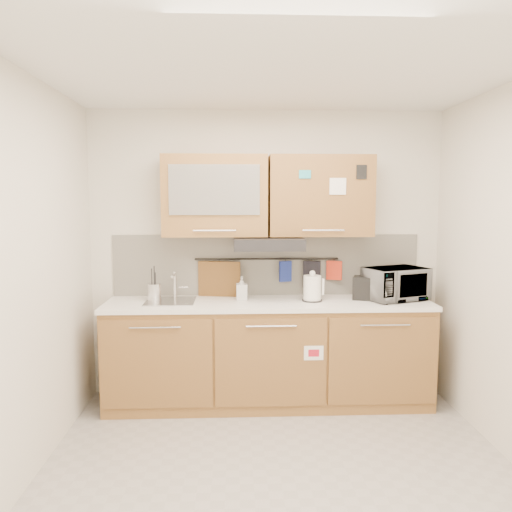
{
  "coord_description": "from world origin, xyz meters",
  "views": [
    {
      "loc": [
        -0.29,
        -3.06,
        1.79
      ],
      "look_at": [
        -0.12,
        1.05,
        1.33
      ],
      "focal_mm": 35.0,
      "sensor_mm": 36.0,
      "label": 1
    }
  ],
  "objects": [
    {
      "name": "countertop",
      "position": [
        0.0,
        1.19,
        0.9
      ],
      "size": [
        2.82,
        0.62,
        0.04
      ],
      "primitive_type": "cube",
      "color": "white",
      "rests_on": "base_cabinet"
    },
    {
      "name": "toaster",
      "position": [
        0.89,
        1.22,
        1.02
      ],
      "size": [
        0.31,
        0.24,
        0.2
      ],
      "rotation": [
        0.0,
        0.0,
        -0.35
      ],
      "color": "black",
      "rests_on": "countertop"
    },
    {
      "name": "pot_holder",
      "position": [
        0.62,
        1.44,
        1.15
      ],
      "size": [
        0.14,
        0.08,
        0.17
      ],
      "primitive_type": "cube",
      "rotation": [
        0.0,
        0.0,
        -0.4
      ],
      "color": "red",
      "rests_on": "utensil_rail"
    },
    {
      "name": "dark_pouch",
      "position": [
        0.41,
        1.44,
        1.12
      ],
      "size": [
        0.16,
        0.08,
        0.25
      ],
      "primitive_type": "cube",
      "rotation": [
        0.0,
        0.0,
        -0.26
      ],
      "color": "black",
      "rests_on": "utensil_rail"
    },
    {
      "name": "microwave",
      "position": [
        1.12,
        1.21,
        1.06
      ],
      "size": [
        0.61,
        0.51,
        0.28
      ],
      "primitive_type": "imported",
      "rotation": [
        0.0,
        0.0,
        0.38
      ],
      "color": "#999999",
      "rests_on": "countertop"
    },
    {
      "name": "utensil_crock",
      "position": [
        -0.99,
        1.25,
        1.0
      ],
      "size": [
        0.15,
        0.15,
        0.3
      ],
      "rotation": [
        0.0,
        0.0,
        -0.3
      ],
      "color": "silver",
      "rests_on": "countertop"
    },
    {
      "name": "sink",
      "position": [
        -0.85,
        1.21,
        0.92
      ],
      "size": [
        0.42,
        0.4,
        0.26
      ],
      "color": "silver",
      "rests_on": "countertop"
    },
    {
      "name": "wall_back",
      "position": [
        0.0,
        1.5,
        1.3
      ],
      "size": [
        3.2,
        0.0,
        3.2
      ],
      "primitive_type": "plane",
      "rotation": [
        1.57,
        0.0,
        0.0
      ],
      "color": "silver",
      "rests_on": "ground"
    },
    {
      "name": "cutting_board",
      "position": [
        -0.43,
        1.44,
        1.0
      ],
      "size": [
        0.39,
        0.1,
        0.48
      ],
      "primitive_type": "cube",
      "rotation": [
        0.0,
        0.0,
        -0.18
      ],
      "color": "brown",
      "rests_on": "utensil_rail"
    },
    {
      "name": "kettle",
      "position": [
        0.38,
        1.18,
        1.03
      ],
      "size": [
        0.2,
        0.19,
        0.27
      ],
      "rotation": [
        0.0,
        0.0,
        0.25
      ],
      "color": "white",
      "rests_on": "countertop"
    },
    {
      "name": "backsplash",
      "position": [
        0.0,
        1.49,
        1.2
      ],
      "size": [
        2.8,
        0.02,
        0.56
      ],
      "primitive_type": "cube",
      "color": "silver",
      "rests_on": "countertop"
    },
    {
      "name": "ceiling",
      "position": [
        0.0,
        0.0,
        2.6
      ],
      "size": [
        3.2,
        3.2,
        0.0
      ],
      "primitive_type": "plane",
      "rotation": [
        3.14,
        0.0,
        0.0
      ],
      "color": "white",
      "rests_on": "wall_back"
    },
    {
      "name": "soap_bottle",
      "position": [
        -0.23,
        1.27,
        1.02
      ],
      "size": [
        0.1,
        0.1,
        0.21
      ],
      "primitive_type": "imported",
      "rotation": [
        0.0,
        0.0,
        0.04
      ],
      "color": "#999999",
      "rests_on": "countertop"
    },
    {
      "name": "range_hood",
      "position": [
        0.0,
        1.25,
        1.42
      ],
      "size": [
        0.6,
        0.46,
        0.1
      ],
      "primitive_type": "cube",
      "color": "black",
      "rests_on": "upper_cabinets"
    },
    {
      "name": "base_cabinet",
      "position": [
        0.0,
        1.19,
        0.41
      ],
      "size": [
        2.8,
        0.64,
        0.88
      ],
      "color": "#AE793D",
      "rests_on": "floor"
    },
    {
      "name": "floor",
      "position": [
        0.0,
        0.0,
        0.0
      ],
      "size": [
        3.2,
        3.2,
        0.0
      ],
      "primitive_type": "plane",
      "color": "#9E9993",
      "rests_on": "ground"
    },
    {
      "name": "utensil_rail",
      "position": [
        0.0,
        1.45,
        1.26
      ],
      "size": [
        1.3,
        0.02,
        0.02
      ],
      "primitive_type": "cylinder",
      "rotation": [
        0.0,
        1.57,
        0.0
      ],
      "color": "black",
      "rests_on": "backsplash"
    },
    {
      "name": "wall_left",
      "position": [
        -1.6,
        0.0,
        1.3
      ],
      "size": [
        0.0,
        3.0,
        3.0
      ],
      "primitive_type": "plane",
      "rotation": [
        1.57,
        0.0,
        1.57
      ],
      "color": "silver",
      "rests_on": "ground"
    },
    {
      "name": "oven_mitt",
      "position": [
        0.17,
        1.44,
        1.15
      ],
      "size": [
        0.12,
        0.06,
        0.19
      ],
      "primitive_type": "cube",
      "rotation": [
        0.0,
        0.0,
        0.33
      ],
      "color": "navy",
      "rests_on": "utensil_rail"
    },
    {
      "name": "upper_cabinets",
      "position": [
        -0.0,
        1.32,
        1.83
      ],
      "size": [
        1.82,
        0.37,
        0.7
      ],
      "color": "#AE793D",
      "rests_on": "wall_back"
    }
  ]
}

